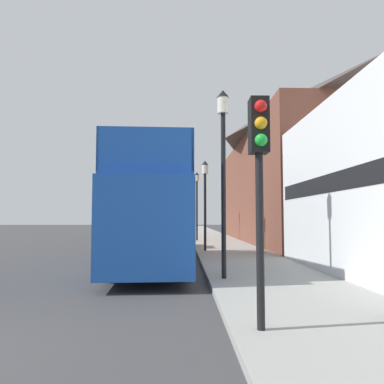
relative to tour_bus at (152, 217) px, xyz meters
name	(u,v)px	position (x,y,z in m)	size (l,w,h in m)	color
ground_plane	(122,245)	(-2.96, 11.52, -1.83)	(144.00, 144.00, 0.00)	#3D3D3F
sidewalk	(224,247)	(3.62, 8.52, -1.76)	(3.58, 108.00, 0.14)	#999993
brick_terrace_rear	(283,171)	(8.41, 12.91, 3.31)	(6.00, 21.18, 10.29)	brown
tour_bus	(152,217)	(0.00, 0.00, 0.00)	(2.85, 9.92, 4.05)	#19479E
parked_car_ahead_of_bus	(174,238)	(0.66, 7.34, -1.15)	(1.93, 4.31, 1.47)	#9E9EA3
traffic_signal	(259,158)	(2.28, -8.22, 0.86)	(0.28, 0.42, 3.48)	black
lamp_post_nearest	(223,149)	(2.25, -3.51, 1.88)	(0.35, 0.35, 5.25)	black
lamp_post_second	(205,188)	(2.27, 5.13, 1.47)	(0.35, 0.35, 4.57)	black
lamp_post_third	(197,193)	(2.19, 13.77, 1.76)	(0.35, 0.35, 5.04)	black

